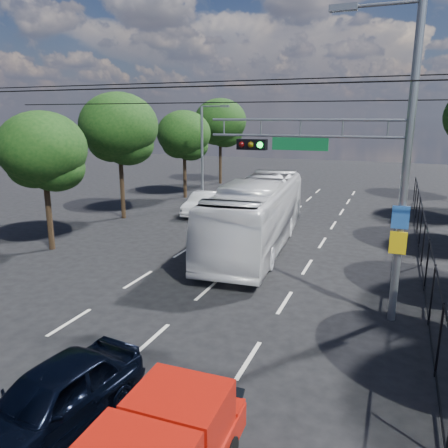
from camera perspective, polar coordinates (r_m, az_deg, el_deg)
The scene contains 13 objects.
ground at distance 10.75m, azimuth -21.41°, elevation -23.49°, with size 120.00×120.00×0.00m, color black.
lane_markings at distance 21.90m, azimuth 4.10°, elevation -3.00°, with size 6.12×38.00×0.01m.
signal_mast at distance 14.06m, azimuth 17.84°, elevation 8.68°, with size 6.43×0.39×9.50m.
streetlight_left at distance 30.79m, azimuth -2.59°, elevation 9.40°, with size 2.09×0.22×7.08m.
utility_wires at distance 16.12m, azimuth -1.27°, elevation 17.00°, with size 22.00×5.04×0.74m.
fence_right at distance 18.98m, azimuth 24.83°, elevation -3.72°, with size 0.06×34.03×2.00m.
tree_left_b at distance 22.32m, azimuth -22.46°, elevation 8.31°, with size 4.08×4.08×6.63m.
tree_left_c at distance 28.07m, azimuth -13.49°, elevation 11.58°, with size 4.80×4.80×7.80m.
tree_left_d at distance 34.77m, azimuth -5.20°, elevation 11.16°, with size 4.20×4.20×6.83m.
tree_left_e at distance 42.12m, azimuth -0.46°, elevation 12.80°, with size 4.92×4.92×7.99m.
navy_hatchback at distance 10.25m, azimuth -21.47°, elevation -20.52°, with size 1.73×4.29×1.46m, color black.
white_bus at distance 21.50m, azimuth 4.33°, elevation 1.29°, with size 2.82×12.05×3.36m, color silver.
white_van at distance 29.02m, azimuth -2.69°, elevation 2.72°, with size 1.54×4.42×1.46m, color silver.
Camera 1 is at (6.25, -5.99, 6.37)m, focal length 35.00 mm.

